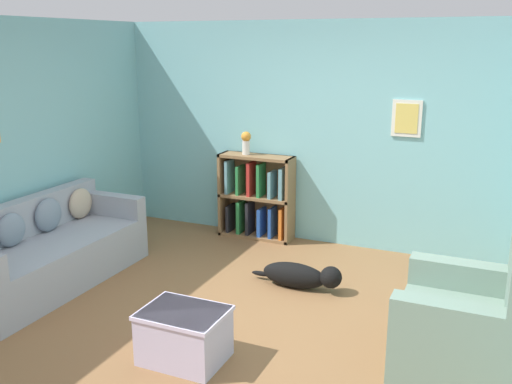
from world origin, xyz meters
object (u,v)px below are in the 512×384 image
object	(u,v)px
recliner_chair	(471,324)
dog	(301,276)
vase	(246,142)
couch	(46,253)
coffee_table	(184,334)
bookshelf	(257,198)

from	to	relation	value
recliner_chair	dog	xyz separation A→B (m)	(-1.60, 0.82, -0.22)
vase	couch	bearing A→B (deg)	-119.45
recliner_chair	coffee_table	size ratio (longest dim) A/B	1.57
bookshelf	vase	distance (m)	0.71
couch	dog	size ratio (longest dim) A/B	2.20
recliner_chair	vase	world-z (taller)	vase
coffee_table	couch	bearing A→B (deg)	161.09
couch	vase	world-z (taller)	vase
bookshelf	coffee_table	distance (m)	2.92
dog	bookshelf	bearing A→B (deg)	129.31
recliner_chair	dog	distance (m)	1.82
recliner_chair	couch	bearing A→B (deg)	-178.74
bookshelf	recliner_chair	size ratio (longest dim) A/B	1.04
coffee_table	vase	world-z (taller)	vase
bookshelf	recliner_chair	xyz separation A→B (m)	(2.62, -2.07, -0.15)
coffee_table	vase	bearing A→B (deg)	105.45
dog	vase	bearing A→B (deg)	133.31
dog	vase	world-z (taller)	vase
couch	vase	distance (m)	2.60
couch	vase	size ratio (longest dim) A/B	7.51
bookshelf	couch	bearing A→B (deg)	-121.95
bookshelf	recliner_chair	distance (m)	3.34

